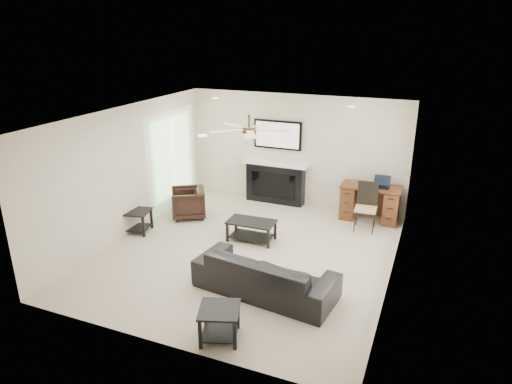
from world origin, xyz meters
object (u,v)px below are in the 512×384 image
sofa (265,274)px  desk (370,203)px  armchair (188,203)px  coffee_table (251,231)px  fireplace_unit (275,163)px

sofa → desk: 3.61m
armchair → coffee_table: 1.79m
fireplace_unit → sofa: bearing=-72.2°
coffee_table → desk: (1.92, 1.86, 0.18)m
armchair → desk: desk is taller
sofa → desk: size_ratio=1.79×
armchair → desk: (3.62, 1.31, 0.06)m
sofa → coffee_table: bearing=-53.3°
coffee_table → fireplace_unit: 2.23m
sofa → desk: desk is taller
coffee_table → fireplace_unit: fireplace_unit is taller
armchair → desk: 3.85m
desk → armchair: bearing=-160.1°
fireplace_unit → desk: 2.28m
fireplace_unit → desk: (2.20, -0.22, -0.57)m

